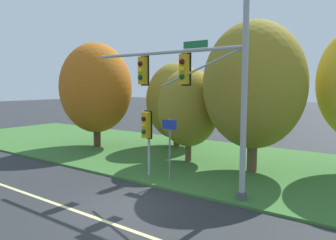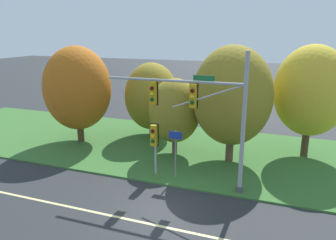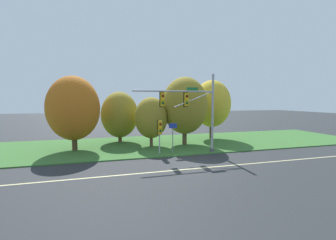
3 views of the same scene
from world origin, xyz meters
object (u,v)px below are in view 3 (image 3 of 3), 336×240
(tree_left_of_mast, at_px, (120,115))
(tree_tall_centre, at_px, (212,104))
(tree_behind_signpost, at_px, (151,118))
(route_sign_post, at_px, (173,134))
(tree_mid_verge, at_px, (185,106))
(tree_nearest_road, at_px, (73,108))
(pedestrian_signal_near_kerb, at_px, (160,129))
(traffic_signal_mast, at_px, (192,106))

(tree_left_of_mast, distance_m, tree_tall_centre, 11.50)
(tree_behind_signpost, xyz_separation_m, tree_tall_centre, (8.38, 2.71, 1.40))
(route_sign_post, bearing_deg, tree_behind_signpost, 109.80)
(tree_left_of_mast, distance_m, tree_mid_verge, 7.61)
(tree_nearest_road, bearing_deg, pedestrian_signal_near_kerb, -25.91)
(tree_left_of_mast, height_order, tree_tall_centre, tree_tall_centre)
(traffic_signal_mast, distance_m, tree_tall_centre, 8.71)
(route_sign_post, distance_m, tree_left_of_mast, 8.22)
(route_sign_post, xyz_separation_m, tree_tall_centre, (7.08, 6.31, 2.62))
(tree_nearest_road, xyz_separation_m, tree_left_of_mast, (4.53, 3.24, -0.89))
(tree_left_of_mast, bearing_deg, pedestrian_signal_near_kerb, -65.96)
(traffic_signal_mast, xyz_separation_m, route_sign_post, (-1.68, 0.52, -2.52))
(tree_behind_signpost, distance_m, tree_tall_centre, 8.91)
(traffic_signal_mast, height_order, pedestrian_signal_near_kerb, traffic_signal_mast)
(route_sign_post, relative_size, tree_left_of_mast, 0.48)
(tree_nearest_road, distance_m, tree_tall_centre, 16.19)
(pedestrian_signal_near_kerb, height_order, tree_tall_centre, tree_tall_centre)
(route_sign_post, distance_m, tree_behind_signpost, 4.02)
(pedestrian_signal_near_kerb, distance_m, tree_behind_signpost, 3.80)
(route_sign_post, distance_m, tree_tall_centre, 9.84)
(pedestrian_signal_near_kerb, relative_size, tree_nearest_road, 0.43)
(tree_nearest_road, distance_m, tree_left_of_mast, 5.64)
(traffic_signal_mast, distance_m, tree_mid_verge, 4.20)
(traffic_signal_mast, distance_m, route_sign_post, 3.08)
(tree_nearest_road, height_order, tree_mid_verge, tree_mid_verge)
(traffic_signal_mast, xyz_separation_m, tree_behind_signpost, (-2.98, 4.12, -1.30))
(pedestrian_signal_near_kerb, bearing_deg, tree_tall_centre, 37.66)
(traffic_signal_mast, relative_size, tree_mid_verge, 1.04)
(pedestrian_signal_near_kerb, bearing_deg, tree_left_of_mast, 114.04)
(tree_left_of_mast, bearing_deg, tree_tall_centre, -2.61)
(tree_nearest_road, height_order, tree_tall_centre, tree_tall_centre)
(pedestrian_signal_near_kerb, xyz_separation_m, tree_left_of_mast, (-3.10, 6.95, 0.95))
(tree_nearest_road, distance_m, tree_mid_verge, 11.34)
(tree_left_of_mast, relative_size, tree_tall_centre, 0.79)
(tree_left_of_mast, bearing_deg, tree_nearest_road, -144.39)
(tree_behind_signpost, xyz_separation_m, tree_mid_verge, (3.76, 0.01, 1.26))
(tree_left_of_mast, xyz_separation_m, tree_behind_signpost, (3.05, -3.23, -0.18))
(tree_left_of_mast, distance_m, tree_behind_signpost, 4.45)
(tree_tall_centre, bearing_deg, tree_nearest_road, -170.32)
(tree_nearest_road, height_order, tree_left_of_mast, tree_nearest_road)
(route_sign_post, bearing_deg, tree_tall_centre, 41.71)
(tree_nearest_road, relative_size, tree_mid_verge, 0.97)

